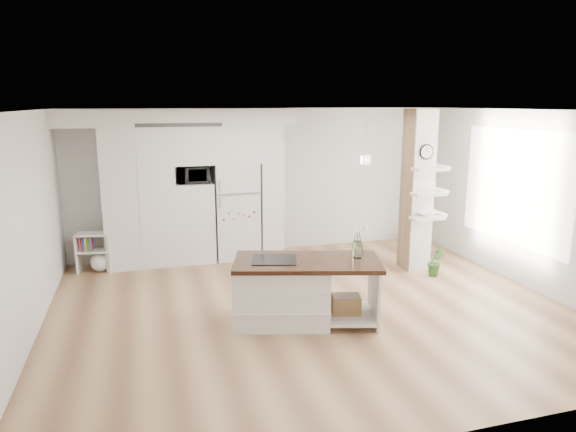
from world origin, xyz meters
name	(u,v)px	position (x,y,z in m)	size (l,w,h in m)	color
floor	(310,308)	(0.00, 0.00, 0.00)	(7.00, 6.00, 0.01)	tan
room	(311,176)	(0.00, 0.00, 1.86)	(7.04, 6.04, 2.72)	white
cabinet_wall	(183,178)	(-1.45, 2.67, 1.51)	(4.00, 0.71, 2.70)	white
refrigerator	(236,210)	(-0.53, 2.68, 0.88)	(0.78, 0.69, 1.75)	white
column	(424,191)	(2.38, 1.13, 1.35)	(0.69, 0.90, 2.70)	silver
window	(514,187)	(3.48, 0.30, 1.50)	(2.40, 2.40, 0.00)	white
pendant_light	(421,151)	(1.70, 0.15, 2.12)	(0.12, 0.12, 0.10)	white
kitchen_island	(291,289)	(-0.38, -0.36, 0.44)	(2.03, 1.35, 1.41)	white
bookshelf	(97,255)	(-2.95, 2.50, 0.30)	(0.61, 0.41, 0.67)	white
floor_plant_a	(436,262)	(2.41, 0.70, 0.25)	(0.27, 0.22, 0.49)	#316629
floor_plant_b	(412,234)	(3.00, 2.50, 0.22)	(0.24, 0.24, 0.43)	#316629
microwave	(193,175)	(-1.27, 2.62, 1.57)	(0.54, 0.37, 0.30)	#2D2D2D
shelf_plant	(432,179)	(2.63, 1.30, 1.52)	(0.27, 0.23, 0.30)	#316629
decor_bowl	(426,215)	(2.30, 0.90, 1.00)	(0.22, 0.22, 0.05)	white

